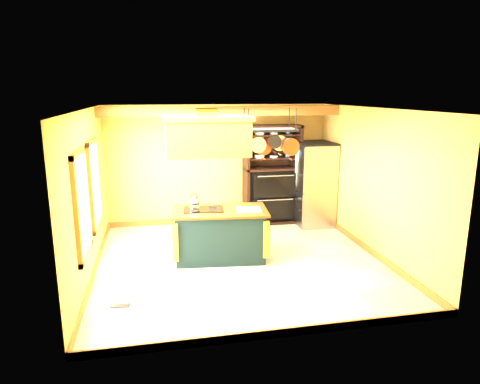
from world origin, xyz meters
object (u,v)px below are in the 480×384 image
object	(u,v)px
refrigerator	(313,186)
range_hood	(207,135)
pot_rack	(270,137)
hutch	(271,185)
kitchen_island	(220,234)

from	to	relation	value
refrigerator	range_hood	bearing A→B (deg)	-147.31
range_hood	pot_rack	distance (m)	1.11
pot_rack	hutch	bearing A→B (deg)	73.34
range_hood	kitchen_island	bearing A→B (deg)	0.30
kitchen_island	hutch	world-z (taller)	hutch
kitchen_island	refrigerator	distance (m)	2.96
pot_rack	hutch	size ratio (longest dim) A/B	0.45
refrigerator	hutch	xyz separation A→B (m)	(-0.88, 0.36, -0.02)
refrigerator	hutch	bearing A→B (deg)	158.04
range_hood	refrigerator	xyz separation A→B (m)	(2.60, 1.67, -1.36)
range_hood	hutch	distance (m)	2.99
kitchen_island	range_hood	bearing A→B (deg)	-173.85
refrigerator	kitchen_island	bearing A→B (deg)	-145.23
range_hood	hutch	xyz separation A→B (m)	(1.72, 2.02, -1.38)
pot_rack	refrigerator	size ratio (longest dim) A/B	0.55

